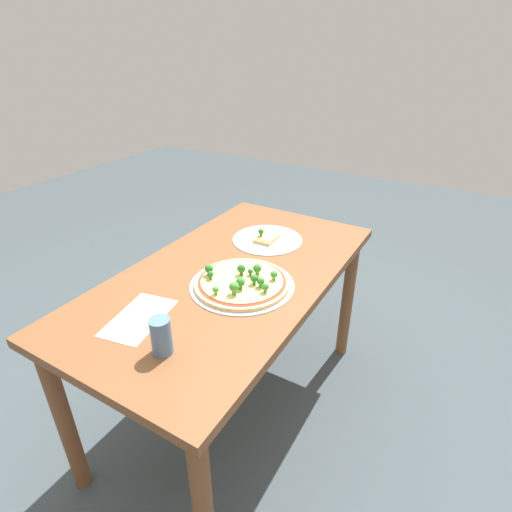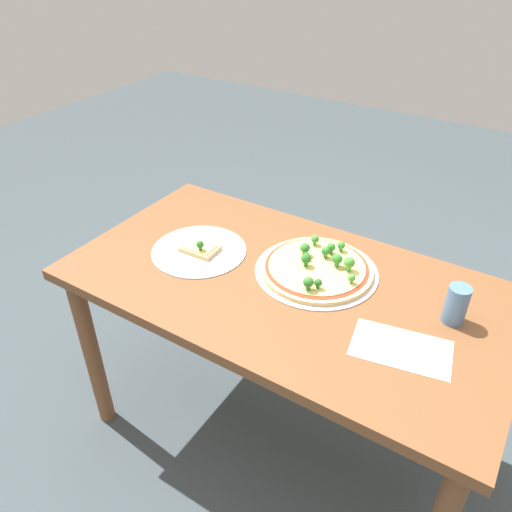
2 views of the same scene
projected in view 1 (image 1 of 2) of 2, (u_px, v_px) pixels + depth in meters
ground_plane at (235, 405)px, 1.93m from camera, size 8.00×8.00×0.00m
dining_table at (231, 293)px, 1.62m from camera, size 1.37×0.74×0.75m
pizza_tray_whole at (242, 282)px, 1.48m from camera, size 0.39×0.39×0.07m
pizza_tray_slice at (267, 239)px, 1.83m from camera, size 0.32×0.32×0.06m
drinking_cup at (161, 336)px, 1.14m from camera, size 0.06×0.06×0.12m
paper_menu at (139, 318)px, 1.31m from camera, size 0.28×0.20×0.00m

